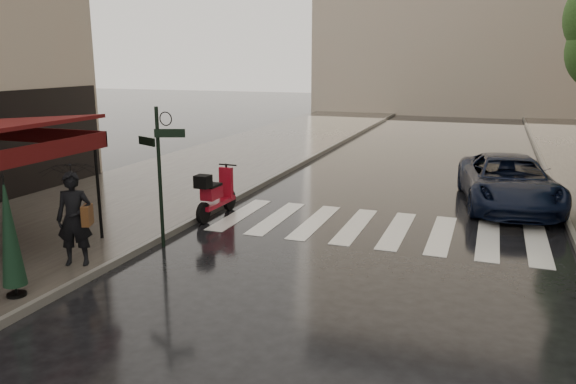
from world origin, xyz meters
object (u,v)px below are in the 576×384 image
Objects in this scene: scooter at (215,195)px; parasol_back at (9,232)px; pedestrian_with_umbrella at (71,180)px; parked_car at (509,182)px.

scooter is 6.05m from parasol_back.
parasol_back reaches higher than scooter.
pedestrian_with_umbrella is 0.50× the size of parked_car.
pedestrian_with_umbrella is 11.53m from parked_car.
scooter is 8.19m from parked_car.
parked_car is at bearing 50.83° from parasol_back.
parasol_back is (0.05, -1.61, -0.55)m from pedestrian_with_umbrella.
parked_car reaches higher than scooter.
pedestrian_with_umbrella is at bearing -98.69° from scooter.
parked_car is 2.42× the size of parasol_back.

